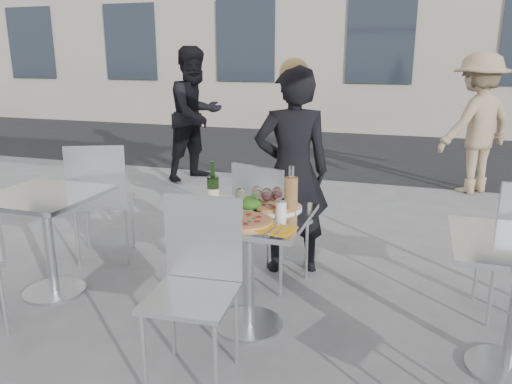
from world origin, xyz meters
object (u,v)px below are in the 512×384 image
(wineglass_red_b, at_px, (277,195))
(napkin_right, at_px, (277,230))
(wineglass_white_b, at_px, (257,194))
(woman_diner, at_px, (292,172))
(pedestrian_b, at_px, (476,124))
(wineglass_red_a, at_px, (267,196))
(chair_near, at_px, (197,273))
(chair_far, at_px, (266,215))
(wineglass_white_a, at_px, (240,195))
(pizza_far, at_px, (275,206))
(napkin_left, at_px, (192,223))
(wine_bottle, at_px, (213,190))
(carafe, at_px, (291,194))
(sugar_shaker, at_px, (281,208))
(salad_plate, at_px, (250,204))
(main_table, at_px, (248,247))
(pizza_near, at_px, (244,221))
(side_chair_lfar, at_px, (101,193))
(pedestrian_a, at_px, (196,114))
(side_table_left, at_px, (47,222))

(wineglass_red_b, relative_size, napkin_right, 0.78)
(wineglass_white_b, bearing_deg, woman_diner, 89.93)
(pedestrian_b, relative_size, wineglass_red_a, 10.95)
(chair_near, bearing_deg, chair_far, 82.73)
(wineglass_white_a, bearing_deg, napkin_right, -38.06)
(pizza_far, height_order, napkin_left, pizza_far)
(chair_far, bearing_deg, wine_bottle, 87.33)
(wineglass_white_a, bearing_deg, carafe, 19.01)
(sugar_shaker, bearing_deg, salad_plate, 163.16)
(pedestrian_b, bearing_deg, wineglass_white_a, 21.50)
(sugar_shaker, bearing_deg, pedestrian_b, 70.59)
(wineglass_red_a, xyz_separation_m, napkin_left, (-0.35, -0.31, -0.11))
(salad_plate, bearing_deg, pizza_far, 31.69)
(main_table, xyz_separation_m, wineglass_white_a, (-0.05, 0.02, 0.32))
(chair_far, distance_m, woman_diner, 0.45)
(salad_plate, relative_size, wineglass_red_a, 1.40)
(chair_far, distance_m, pizza_near, 0.77)
(salad_plate, xyz_separation_m, sugar_shaker, (0.22, -0.07, 0.02))
(salad_plate, bearing_deg, carafe, 6.52)
(chair_far, xyz_separation_m, wineglass_red_b, (0.21, -0.48, 0.30))
(side_chair_lfar, bearing_deg, chair_near, 116.37)
(pedestrian_a, bearing_deg, woman_diner, -117.46)
(wineglass_white_b, distance_m, wineglass_red_b, 0.12)
(pizza_far, distance_m, napkin_left, 0.56)
(side_table_left, xyz_separation_m, salad_plate, (1.48, 0.09, 0.25))
(main_table, height_order, napkin_right, napkin_right)
(napkin_right, bearing_deg, wineglass_red_b, 114.19)
(wineglass_white_a, bearing_deg, napkin_left, -125.69)
(chair_far, xyz_separation_m, chair_near, (-0.05, -1.09, 0.01))
(chair_near, height_order, wineglass_red_a, chair_near)
(main_table, relative_size, wineglass_red_b, 4.76)
(pizza_far, relative_size, wine_bottle, 1.13)
(woman_diner, xyz_separation_m, pedestrian_a, (-2.01, 2.58, 0.10))
(woman_diner, relative_size, pedestrian_a, 0.89)
(wineglass_red_b, xyz_separation_m, napkin_left, (-0.40, -0.35, -0.11))
(pedestrian_b, relative_size, wine_bottle, 5.85)
(woman_diner, relative_size, salad_plate, 7.31)
(napkin_left, bearing_deg, pizza_far, 38.15)
(woman_diner, xyz_separation_m, napkin_left, (-0.28, -1.20, -0.05))
(wine_bottle, height_order, carafe, wine_bottle)
(main_table, bearing_deg, side_chair_lfar, 157.73)
(side_table_left, relative_size, pizza_far, 2.26)
(pizza_far, xyz_separation_m, wineglass_red_b, (0.03, -0.07, 0.09))
(wineglass_red_a, bearing_deg, chair_near, -110.37)
(salad_plate, height_order, wine_bottle, wine_bottle)
(side_chair_lfar, distance_m, pizza_near, 1.69)
(chair_far, relative_size, chair_near, 0.98)
(wineglass_red_a, distance_m, wineglass_red_b, 0.06)
(pizza_near, xyz_separation_m, pizza_far, (0.10, 0.32, 0.01))
(pedestrian_a, distance_m, carafe, 4.07)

